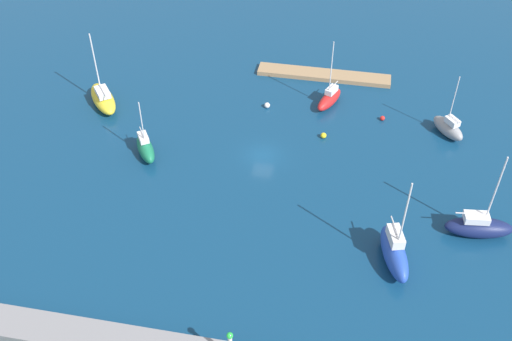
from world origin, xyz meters
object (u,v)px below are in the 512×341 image
Objects in this scene: sailboat_blue_near_pier at (394,252)px; mooring_buoy_red at (382,118)px; sailboat_green_along_channel at (145,148)px; sailboat_red_by_breakwater at (329,98)px; pier_dock at (324,75)px; sailboat_yellow_lone_north at (103,98)px; mooring_buoy_yellow at (323,136)px; mooring_buoy_white at (267,105)px; sailboat_gray_mid_basin at (448,127)px; sailboat_navy_west_end at (479,227)px.

mooring_buoy_red is at bearing 168.27° from sailboat_blue_near_pier.
sailboat_green_along_channel is 25.75m from sailboat_red_by_breakwater.
pier_dock is at bearing -145.29° from sailboat_red_by_breakwater.
sailboat_yellow_lone_north is 12.78m from sailboat_green_along_channel.
sailboat_blue_near_pier is at bearing 115.19° from mooring_buoy_yellow.
sailboat_red_by_breakwater is at bearing -90.05° from mooring_buoy_yellow.
sailboat_blue_near_pier is 27.87m from sailboat_red_by_breakwater.
sailboat_red_by_breakwater reaches higher than sailboat_green_along_channel.
sailboat_blue_near_pier is at bearing 41.84° from sailboat_red_by_breakwater.
sailboat_gray_mid_basin is at bearing 176.20° from mooring_buoy_white.
sailboat_gray_mid_basin is 15.90m from sailboat_red_by_breakwater.
sailboat_gray_mid_basin reaches higher than pier_dock.
pier_dock is 1.96× the size of sailboat_red_by_breakwater.
sailboat_blue_near_pier reaches higher than pier_dock.
mooring_buoy_white is (17.10, -24.21, -1.13)m from sailboat_blue_near_pier.
sailboat_green_along_channel is (29.95, -11.52, -0.34)m from sailboat_blue_near_pier.
pier_dock is at bearing 20.43° from sailboat_gray_mid_basin.
mooring_buoy_white is at bearing 137.47° from sailboat_navy_west_end.
mooring_buoy_red is at bearing 81.64° from sailboat_green_along_channel.
sailboat_green_along_channel is at bearing -126.73° from sailboat_blue_near_pier.
mooring_buoy_red is (-7.26, -5.20, -0.06)m from mooring_buoy_yellow.
sailboat_yellow_lone_north is (45.50, 2.06, 0.10)m from sailboat_gray_mid_basin.
sailboat_yellow_lone_north is at bearing 155.88° from sailboat_navy_west_end.
sailboat_green_along_channel reaches higher than mooring_buoy_white.
sailboat_blue_near_pier is 14.64× the size of mooring_buoy_white.
sailboat_red_by_breakwater is 7.61m from mooring_buoy_red.
sailboat_red_by_breakwater is at bearing 39.05° from sailboat_gray_mid_basin.
sailboat_gray_mid_basin is at bearing 90.72° from sailboat_navy_west_end.
sailboat_green_along_channel is 0.83× the size of sailboat_red_by_breakwater.
sailboat_navy_west_end reaches higher than mooring_buoy_white.
mooring_buoy_red is (-8.67, 9.10, -0.00)m from pier_dock.
mooring_buoy_red is at bearing -121.80° from sailboat_yellow_lone_north.
pier_dock is at bearing -178.44° from sailboat_blue_near_pier.
sailboat_yellow_lone_north is at bearing -3.00° from mooring_buoy_yellow.
sailboat_navy_west_end is (-47.68, 15.13, -0.01)m from sailboat_yellow_lone_north.
mooring_buoy_white is at bearing -117.94° from sailboat_yellow_lone_north.
sailboat_navy_west_end is at bearing 118.96° from mooring_buoy_red.
sailboat_gray_mid_basin is 8.38m from mooring_buoy_red.
mooring_buoy_yellow is at bearing 35.62° from mooring_buoy_red.
pier_dock is 33.75m from sailboat_navy_west_end.
sailboat_blue_near_pier reaches higher than mooring_buoy_white.
mooring_buoy_yellow reaches higher than mooring_buoy_red.
mooring_buoy_white is at bearing 102.11° from sailboat_green_along_channel.
sailboat_gray_mid_basin is at bearing 147.69° from pier_dock.
pier_dock is 1.78× the size of sailboat_navy_west_end.
sailboat_green_along_channel is 10.58× the size of mooring_buoy_white.
sailboat_yellow_lone_north is at bearing -167.62° from sailboat_green_along_channel.
mooring_buoy_white is (8.17, -5.20, 0.01)m from mooring_buoy_yellow.
sailboat_navy_west_end is 31.92m from mooring_buoy_white.
sailboat_blue_near_pier is at bearing -155.19° from sailboat_yellow_lone_north.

